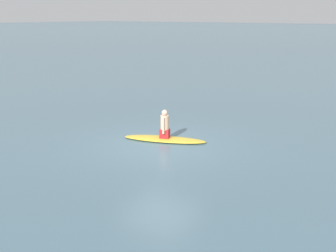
# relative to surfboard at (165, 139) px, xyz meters

# --- Properties ---
(ground_plane) EXTENTS (400.00, 400.00, 0.00)m
(ground_plane) POSITION_rel_surfboard_xyz_m (-0.65, -0.29, -0.05)
(ground_plane) COLOR slate
(surfboard) EXTENTS (1.77, 2.92, 0.10)m
(surfboard) POSITION_rel_surfboard_xyz_m (0.00, 0.00, 0.00)
(surfboard) COLOR gold
(surfboard) RESTS_ON ground
(person_paddler) EXTENTS (0.42, 0.39, 0.97)m
(person_paddler) POSITION_rel_surfboard_xyz_m (0.00, 0.00, 0.49)
(person_paddler) COLOR #A51E23
(person_paddler) RESTS_ON surfboard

